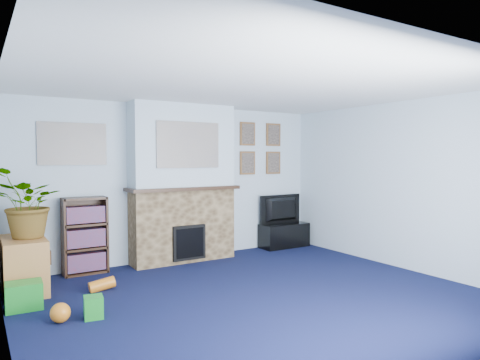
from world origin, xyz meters
TOP-DOWN VIEW (x-y plane):
  - floor at (0.00, 0.00)m, footprint 5.00×4.50m
  - ceiling at (0.00, 0.00)m, footprint 5.00×4.50m
  - wall_back at (0.00, 2.25)m, footprint 5.00×0.04m
  - wall_front at (0.00, -2.25)m, footprint 5.00×0.04m
  - wall_left at (-2.50, 0.00)m, footprint 0.04×4.50m
  - wall_right at (2.50, 0.00)m, footprint 0.04×4.50m
  - chimney_breast at (0.00, 2.05)m, footprint 1.72×0.50m
  - collage_main at (0.00, 1.84)m, footprint 1.00×0.03m
  - collage_left at (-1.55, 2.23)m, footprint 0.90×0.03m
  - portrait_tl at (1.30, 2.23)m, footprint 0.30×0.03m
  - portrait_tr at (1.85, 2.23)m, footprint 0.30×0.03m
  - portrait_bl at (1.30, 2.23)m, footprint 0.30×0.03m
  - portrait_br at (1.85, 2.23)m, footprint 0.30×0.03m
  - tv_stand at (1.95, 2.03)m, footprint 0.89×0.37m
  - television at (1.95, 2.05)m, footprint 0.89×0.15m
  - bookshelf at (-1.44, 2.11)m, footprint 0.58×0.28m
  - sideboard at (-2.24, 1.64)m, footprint 0.46×0.83m
  - potted_plant at (-2.19, 1.59)m, footprint 0.94×0.97m
  - mantel_clock at (-0.08, 2.00)m, footprint 0.11×0.06m
  - mantel_candle at (0.32, 2.00)m, footprint 0.05×0.05m
  - mantel_teddy at (-0.57, 2.00)m, footprint 0.14×0.14m
  - mantel_can at (0.72, 2.00)m, footprint 0.07×0.07m
  - green_crate at (-2.30, 1.00)m, footprint 0.37×0.30m
  - toy_ball at (-2.04, 0.40)m, footprint 0.19×0.19m
  - toy_block at (-1.74, 0.35)m, footprint 0.20×0.20m
  - toy_tube at (-1.45, 1.20)m, footprint 0.31×0.14m

SIDE VIEW (x-z plane):
  - floor at x=0.00m, z-range -0.01..0.01m
  - toy_tube at x=-1.45m, z-range -0.02..0.16m
  - toy_ball at x=-2.04m, z-range -0.01..0.19m
  - toy_block at x=-1.74m, z-range 0.00..0.22m
  - green_crate at x=-2.30m, z-range 0.00..0.28m
  - tv_stand at x=1.95m, z-range 0.02..0.43m
  - sideboard at x=-2.24m, z-range 0.03..0.67m
  - bookshelf at x=-1.44m, z-range -0.02..1.03m
  - television at x=1.95m, z-range 0.42..0.93m
  - potted_plant at x=-2.19m, z-range 0.65..1.47m
  - chimney_breast at x=0.00m, z-range -0.02..2.38m
  - wall_back at x=0.00m, z-range 0.00..2.40m
  - wall_front at x=0.00m, z-range 0.00..2.40m
  - wall_left at x=-2.50m, z-range 0.00..2.40m
  - wall_right at x=2.50m, z-range 0.00..2.40m
  - mantel_can at x=0.72m, z-range 1.14..1.28m
  - mantel_teddy at x=-0.57m, z-range 1.15..1.28m
  - mantel_clock at x=-0.08m, z-range 1.15..1.29m
  - mantel_candle at x=0.32m, z-range 1.14..1.32m
  - portrait_bl at x=1.30m, z-range 1.30..1.70m
  - portrait_br at x=1.85m, z-range 1.30..1.70m
  - collage_left at x=-1.55m, z-range 1.49..2.07m
  - collage_main at x=0.00m, z-range 1.44..2.12m
  - portrait_tl at x=1.30m, z-range 1.80..2.20m
  - portrait_tr at x=1.85m, z-range 1.80..2.20m
  - ceiling at x=0.00m, z-range 2.40..2.40m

